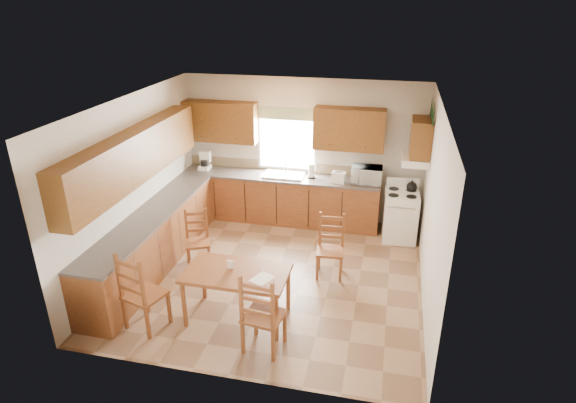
% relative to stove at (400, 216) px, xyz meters
% --- Properties ---
extents(floor, '(4.50, 4.50, 0.00)m').
position_rel_stove_xyz_m(floor, '(-1.88, -1.69, -0.43)').
color(floor, '#8D6B4D').
rests_on(floor, ground).
extents(ceiling, '(4.50, 4.50, 0.00)m').
position_rel_stove_xyz_m(ceiling, '(-1.88, -1.69, 2.27)').
color(ceiling, brown).
rests_on(ceiling, floor).
extents(wall_left, '(4.50, 4.50, 0.00)m').
position_rel_stove_xyz_m(wall_left, '(-4.13, -1.69, 0.92)').
color(wall_left, beige).
rests_on(wall_left, floor).
extents(wall_right, '(4.50, 4.50, 0.00)m').
position_rel_stove_xyz_m(wall_right, '(0.37, -1.69, 0.92)').
color(wall_right, beige).
rests_on(wall_right, floor).
extents(wall_back, '(4.50, 4.50, 0.00)m').
position_rel_stove_xyz_m(wall_back, '(-1.88, 0.56, 0.92)').
color(wall_back, beige).
rests_on(wall_back, floor).
extents(wall_front, '(4.50, 4.50, 0.00)m').
position_rel_stove_xyz_m(wall_front, '(-1.88, -3.94, 0.92)').
color(wall_front, beige).
rests_on(wall_front, floor).
extents(lower_cab_back, '(3.75, 0.60, 0.88)m').
position_rel_stove_xyz_m(lower_cab_back, '(-2.25, 0.26, 0.01)').
color(lower_cab_back, brown).
rests_on(lower_cab_back, floor).
extents(lower_cab_left, '(0.60, 3.60, 0.88)m').
position_rel_stove_xyz_m(lower_cab_left, '(-3.83, -1.84, 0.01)').
color(lower_cab_left, brown).
rests_on(lower_cab_left, floor).
extents(counter_back, '(3.75, 0.63, 0.04)m').
position_rel_stove_xyz_m(counter_back, '(-2.25, 0.26, 0.47)').
color(counter_back, '#4E4643').
rests_on(counter_back, lower_cab_back).
extents(counter_left, '(0.63, 3.60, 0.04)m').
position_rel_stove_xyz_m(counter_left, '(-3.83, -1.84, 0.47)').
color(counter_left, '#4E4643').
rests_on(counter_left, lower_cab_left).
extents(backsplash, '(3.75, 0.01, 0.18)m').
position_rel_stove_xyz_m(backsplash, '(-2.25, 0.55, 0.58)').
color(backsplash, '#867354').
rests_on(backsplash, counter_back).
extents(upper_cab_back_left, '(1.41, 0.33, 0.75)m').
position_rel_stove_xyz_m(upper_cab_back_left, '(-3.43, 0.40, 1.42)').
color(upper_cab_back_left, brown).
rests_on(upper_cab_back_left, wall_back).
extents(upper_cab_back_right, '(1.25, 0.33, 0.75)m').
position_rel_stove_xyz_m(upper_cab_back_right, '(-1.02, 0.40, 1.42)').
color(upper_cab_back_right, brown).
rests_on(upper_cab_back_right, wall_back).
extents(upper_cab_left, '(0.33, 3.60, 0.75)m').
position_rel_stove_xyz_m(upper_cab_left, '(-3.96, -1.84, 1.42)').
color(upper_cab_left, brown).
rests_on(upper_cab_left, wall_left).
extents(upper_cab_stove, '(0.33, 0.62, 0.62)m').
position_rel_stove_xyz_m(upper_cab_stove, '(0.20, -0.04, 1.47)').
color(upper_cab_stove, brown).
rests_on(upper_cab_stove, wall_right).
extents(range_hood, '(0.44, 0.62, 0.12)m').
position_rel_stove_xyz_m(range_hood, '(0.15, -0.04, 1.09)').
color(range_hood, white).
rests_on(range_hood, wall_right).
extents(window_frame, '(1.13, 0.02, 1.18)m').
position_rel_stove_xyz_m(window_frame, '(-2.18, 0.53, 1.12)').
color(window_frame, white).
rests_on(window_frame, wall_back).
extents(window_pane, '(1.05, 0.01, 1.10)m').
position_rel_stove_xyz_m(window_pane, '(-2.18, 0.53, 1.12)').
color(window_pane, white).
rests_on(window_pane, wall_back).
extents(window_valance, '(1.19, 0.01, 0.24)m').
position_rel_stove_xyz_m(window_valance, '(-2.18, 0.50, 1.62)').
color(window_valance, '#456839').
rests_on(window_valance, wall_back).
extents(sink_basin, '(0.75, 0.45, 0.04)m').
position_rel_stove_xyz_m(sink_basin, '(-2.18, 0.26, 0.51)').
color(sink_basin, silver).
rests_on(sink_basin, counter_back).
extents(pine_decal_a, '(0.22, 0.22, 0.36)m').
position_rel_stove_xyz_m(pine_decal_a, '(0.33, -0.36, 1.95)').
color(pine_decal_a, black).
rests_on(pine_decal_a, wall_right).
extents(pine_decal_b, '(0.22, 0.22, 0.36)m').
position_rel_stove_xyz_m(pine_decal_b, '(0.33, -0.04, 1.99)').
color(pine_decal_b, black).
rests_on(pine_decal_b, wall_right).
extents(pine_decal_c, '(0.22, 0.22, 0.36)m').
position_rel_stove_xyz_m(pine_decal_c, '(0.33, 0.28, 1.95)').
color(pine_decal_c, black).
rests_on(pine_decal_c, wall_right).
extents(stove, '(0.61, 0.63, 0.87)m').
position_rel_stove_xyz_m(stove, '(0.00, 0.00, 0.00)').
color(stove, white).
rests_on(stove, floor).
extents(coffeemaker, '(0.24, 0.26, 0.31)m').
position_rel_stove_xyz_m(coffeemaker, '(-3.76, 0.29, 0.64)').
color(coffeemaker, white).
rests_on(coffeemaker, counter_back).
extents(paper_towel, '(0.12, 0.12, 0.27)m').
position_rel_stove_xyz_m(paper_towel, '(-1.67, 0.30, 0.62)').
color(paper_towel, white).
rests_on(paper_towel, counter_back).
extents(toaster, '(0.26, 0.19, 0.20)m').
position_rel_stove_xyz_m(toaster, '(-1.14, 0.16, 0.59)').
color(toaster, white).
rests_on(toaster, counter_back).
extents(microwave, '(0.51, 0.37, 0.30)m').
position_rel_stove_xyz_m(microwave, '(-0.65, 0.26, 0.64)').
color(microwave, white).
rests_on(microwave, counter_back).
extents(dining_table, '(1.37, 0.79, 0.73)m').
position_rel_stove_xyz_m(dining_table, '(-2.10, -2.84, -0.07)').
color(dining_table, brown).
rests_on(dining_table, floor).
extents(chair_near_left, '(0.58, 0.57, 1.12)m').
position_rel_stove_xyz_m(chair_near_left, '(-3.22, -3.26, 0.13)').
color(chair_near_left, brown).
rests_on(chair_near_left, floor).
extents(chair_near_right, '(0.52, 0.50, 1.10)m').
position_rel_stove_xyz_m(chair_near_right, '(-1.60, -3.34, 0.12)').
color(chair_near_right, brown).
rests_on(chair_near_right, floor).
extents(chair_far_left, '(0.50, 0.49, 0.91)m').
position_rel_stove_xyz_m(chair_far_left, '(-3.16, -1.63, 0.02)').
color(chair_far_left, brown).
rests_on(chair_far_left, floor).
extents(chair_far_right, '(0.44, 0.43, 0.99)m').
position_rel_stove_xyz_m(chair_far_right, '(-1.04, -1.50, 0.06)').
color(chair_far_right, brown).
rests_on(chair_far_right, floor).
extents(table_paper, '(0.32, 0.36, 0.00)m').
position_rel_stove_xyz_m(table_paper, '(-1.72, -2.93, 0.30)').
color(table_paper, white).
rests_on(table_paper, dining_table).
extents(table_card, '(0.09, 0.03, 0.12)m').
position_rel_stove_xyz_m(table_card, '(-2.20, -2.78, 0.36)').
color(table_card, white).
rests_on(table_card, dining_table).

